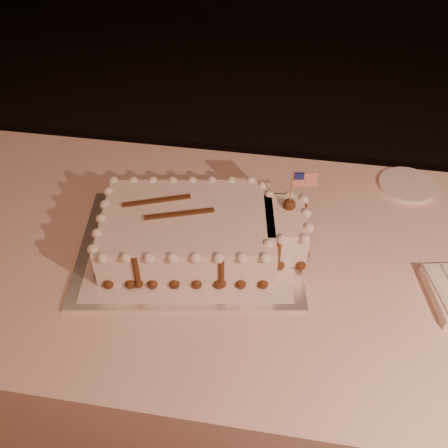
% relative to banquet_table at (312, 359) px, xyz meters
% --- Properties ---
extents(banquet_table, '(2.40, 0.80, 0.75)m').
position_rel_banquet_table_xyz_m(banquet_table, '(0.00, 0.00, 0.00)').
color(banquet_table, '#FFD2C5').
rests_on(banquet_table, ground).
extents(cake_board, '(0.55, 0.45, 0.01)m').
position_rel_banquet_table_xyz_m(cake_board, '(-0.32, 0.00, 0.38)').
color(cake_board, white).
rests_on(cake_board, banquet_table).
extents(doily, '(0.49, 0.41, 0.00)m').
position_rel_banquet_table_xyz_m(doily, '(-0.32, 0.00, 0.38)').
color(doily, white).
rests_on(doily, cake_board).
extents(sheet_cake, '(0.48, 0.32, 0.19)m').
position_rel_banquet_table_xyz_m(sheet_cake, '(-0.30, 0.01, 0.43)').
color(sheet_cake, white).
rests_on(sheet_cake, doily).
extents(side_plate, '(0.15, 0.15, 0.01)m').
position_rel_banquet_table_xyz_m(side_plate, '(0.19, 0.32, 0.38)').
color(side_plate, white).
rests_on(side_plate, banquet_table).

